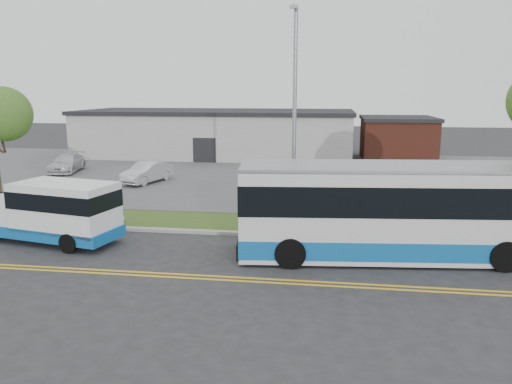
% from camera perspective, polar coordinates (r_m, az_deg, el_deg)
% --- Properties ---
extents(ground, '(140.00, 140.00, 0.00)m').
position_cam_1_polar(ground, '(20.92, -4.61, -5.69)').
color(ground, '#28282B').
rests_on(ground, ground).
extents(lane_line_north, '(70.00, 0.12, 0.01)m').
position_cam_1_polar(lane_line_north, '(17.39, -7.46, -9.37)').
color(lane_line_north, gold).
rests_on(lane_line_north, ground).
extents(lane_line_south, '(70.00, 0.12, 0.01)m').
position_cam_1_polar(lane_line_south, '(17.12, -7.73, -9.72)').
color(lane_line_south, gold).
rests_on(lane_line_south, ground).
extents(curb, '(80.00, 0.30, 0.15)m').
position_cam_1_polar(curb, '(21.92, -3.97, -4.66)').
color(curb, '#9E9B93').
rests_on(curb, ground).
extents(verge, '(80.00, 3.30, 0.10)m').
position_cam_1_polar(verge, '(23.62, -3.05, -3.51)').
color(verge, '#36521B').
rests_on(verge, ground).
extents(parking_lot, '(80.00, 25.00, 0.10)m').
position_cam_1_polar(parking_lot, '(37.25, 1.21, 2.08)').
color(parking_lot, '#4C4C4F').
rests_on(parking_lot, ground).
extents(commercial_building, '(25.40, 10.40, 4.35)m').
position_cam_1_polar(commercial_building, '(47.80, -4.48, 6.72)').
color(commercial_building, '#9E9E99').
rests_on(commercial_building, ground).
extents(brick_wing, '(6.30, 7.30, 3.90)m').
position_cam_1_polar(brick_wing, '(46.04, 15.80, 5.86)').
color(brick_wing, brown).
rests_on(brick_wing, ground).
extents(streetlight_near, '(0.35, 1.53, 9.50)m').
position_cam_1_polar(streetlight_near, '(22.26, 4.41, 9.07)').
color(streetlight_near, gray).
rests_on(streetlight_near, verge).
extents(shuttle_bus, '(6.86, 3.38, 2.53)m').
position_cam_1_polar(shuttle_bus, '(22.16, -22.22, -1.92)').
color(shuttle_bus, '#0E59A0').
rests_on(shuttle_bus, ground).
extents(transit_bus, '(12.91, 4.15, 3.52)m').
position_cam_1_polar(transit_bus, '(19.35, 17.19, -2.13)').
color(transit_bus, silver).
rests_on(transit_bus, ground).
extents(pedestrian, '(0.72, 0.58, 1.73)m').
position_cam_1_polar(pedestrian, '(24.11, -16.15, -1.41)').
color(pedestrian, black).
rests_on(pedestrian, verge).
extents(parked_car_a, '(2.59, 4.43, 1.38)m').
position_cam_1_polar(parked_car_a, '(34.17, -12.38, 2.20)').
color(parked_car_a, silver).
rests_on(parked_car_a, parking_lot).
extents(parked_car_b, '(2.71, 4.86, 1.33)m').
position_cam_1_polar(parked_car_b, '(40.45, -20.80, 3.10)').
color(parked_car_b, silver).
rests_on(parked_car_b, parking_lot).
extents(grocery_bag_left, '(0.32, 0.32, 0.32)m').
position_cam_1_polar(grocery_bag_left, '(24.18, -16.95, -3.15)').
color(grocery_bag_left, white).
rests_on(grocery_bag_left, verge).
extents(grocery_bag_right, '(0.32, 0.32, 0.32)m').
position_cam_1_polar(grocery_bag_right, '(24.37, -15.17, -2.93)').
color(grocery_bag_right, white).
rests_on(grocery_bag_right, verge).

